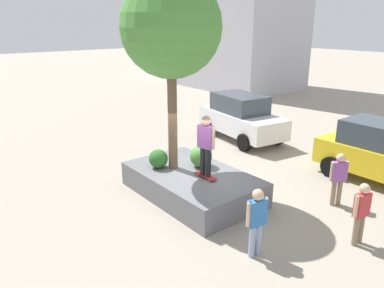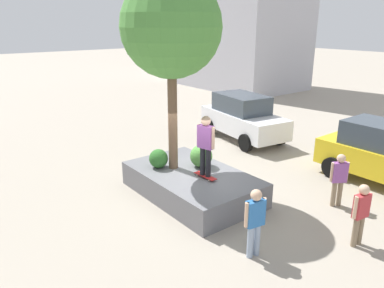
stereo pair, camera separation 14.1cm
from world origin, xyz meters
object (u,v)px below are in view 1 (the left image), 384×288
Objects in this scene: pedestrian_crossing at (361,210)px; skateboarder at (206,142)px; skateboard at (205,176)px; passerby_with_bag at (338,176)px; bystander_watching at (257,218)px; sedan_parked at (241,117)px; plaza_tree at (171,28)px; planter_ledge at (192,184)px.

skateboarder is at bearing -160.71° from pedestrian_crossing.
passerby_with_bag reaches higher than skateboard.
bystander_watching is at bearing -17.49° from skateboard.
sedan_parked is at bearing 158.58° from passerby_with_bag.
plaza_tree is 3.40× the size of bystander_watching.
bystander_watching is at bearing -43.38° from sedan_parked.
pedestrian_crossing is 2.02m from passerby_with_bag.
passerby_with_bag is at bearing 47.95° from skateboarder.
planter_ledge is at bearing -137.25° from passerby_with_bag.
planter_ledge is at bearing 166.17° from bystander_watching.
passerby_with_bag is at bearing 42.75° from planter_ledge.
planter_ledge is 4.58m from plaza_tree.
planter_ledge is at bearing -59.24° from sedan_parked.
pedestrian_crossing reaches higher than skateboard.
passerby_with_bag is (2.53, 2.80, 0.11)m from skateboard.
passerby_with_bag is at bearing 135.37° from pedestrian_crossing.
pedestrian_crossing is at bearing -26.72° from sedan_parked.
planter_ledge is 2.53× the size of bystander_watching.
plaza_tree is 1.23× the size of sedan_parked.
bystander_watching is (2.76, -0.87, -0.89)m from skateboarder.
pedestrian_crossing reaches higher than planter_ledge.
plaza_tree is 5.63m from bystander_watching.
planter_ledge is at bearing -174.66° from skateboard.
skateboard is at bearing -54.70° from sedan_parked.
sedan_parked is (-3.16, 5.31, 0.65)m from planter_ledge.
planter_ledge is 0.71m from skateboard.
sedan_parked is 2.89× the size of pedestrian_crossing.
skateboarder is 0.39× the size of sedan_parked.
plaza_tree is 3.55× the size of passerby_with_bag.
skateboarder is (0.56, 0.05, 1.47)m from planter_ledge.
skateboarder reaches higher than skateboard.
skateboarder reaches higher than bystander_watching.
sedan_parked is at bearing 125.30° from skateboard.
plaza_tree reaches higher than skateboard.
plaza_tree is at bearing -65.65° from sedan_parked.
bystander_watching is 1.05× the size of pedestrian_crossing.
sedan_parked is 2.88× the size of passerby_with_bag.
bystander_watching is at bearing -17.49° from skateboarder.
planter_ledge is at bearing -162.35° from pedestrian_crossing.
skateboard reaches higher than planter_ledge.
plaza_tree is 3.30m from skateboarder.
bystander_watching is at bearing -86.40° from passerby_with_bag.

